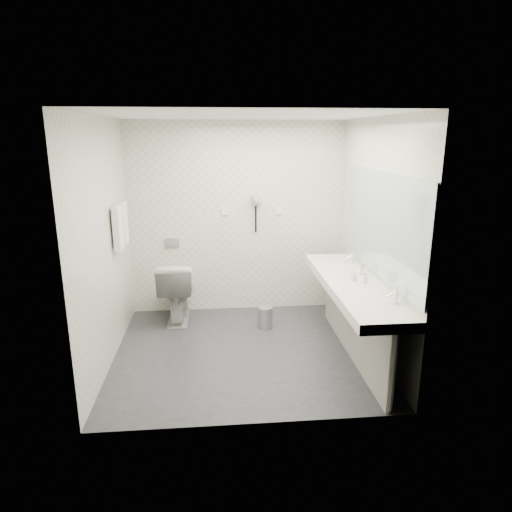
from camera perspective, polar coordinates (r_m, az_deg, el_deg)
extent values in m
plane|color=#29292E|center=(5.10, -1.55, -11.94)|extent=(2.80, 2.80, 0.00)
plane|color=silver|center=(4.55, -1.79, 17.36)|extent=(2.80, 2.80, 0.00)
plane|color=beige|center=(5.94, -2.47, 4.71)|extent=(2.80, 0.00, 2.80)
plane|color=beige|center=(3.42, -0.26, -3.13)|extent=(2.80, 0.00, 2.80)
plane|color=beige|center=(4.79, -18.61, 1.40)|extent=(0.00, 2.60, 2.60)
plane|color=beige|center=(4.96, 14.72, 2.13)|extent=(0.00, 2.60, 2.60)
cube|color=silver|center=(4.81, 12.07, -3.68)|extent=(0.55, 2.20, 0.10)
cube|color=gray|center=(4.97, 12.08, -8.32)|extent=(0.03, 2.15, 0.75)
cylinder|color=silver|center=(4.10, 16.86, -13.94)|extent=(0.06, 0.06, 0.75)
cylinder|color=silver|center=(5.90, 9.40, -4.35)|extent=(0.06, 0.06, 0.75)
cube|color=#B2BCC6|center=(4.73, 15.52, 3.94)|extent=(0.02, 2.20, 1.05)
ellipsoid|color=silver|center=(4.22, 14.68, -6.04)|extent=(0.40, 0.31, 0.05)
ellipsoid|color=silver|center=(5.39, 10.08, -1.13)|extent=(0.40, 0.31, 0.05)
cylinder|color=silver|center=(4.26, 17.24, -4.74)|extent=(0.04, 0.04, 0.15)
cylinder|color=silver|center=(5.42, 12.11, -0.16)|extent=(0.04, 0.04, 0.15)
imported|color=beige|center=(4.80, 12.26, -2.46)|extent=(0.06, 0.06, 0.10)
imported|color=beige|center=(4.90, 12.17, -2.18)|extent=(0.10, 0.10, 0.09)
imported|color=beige|center=(4.73, 13.67, -2.72)|extent=(0.05, 0.05, 0.12)
cylinder|color=silver|center=(5.04, 13.38, -1.69)|extent=(0.07, 0.07, 0.10)
imported|color=silver|center=(5.86, -10.00, -4.32)|extent=(0.45, 0.78, 0.79)
cube|color=#B2B5BA|center=(6.01, -10.56, 1.66)|extent=(0.18, 0.02, 0.12)
cylinder|color=#B2B5BA|center=(5.64, 1.18, -7.82)|extent=(0.23, 0.23, 0.25)
cylinder|color=#B2B5BA|center=(5.58, 1.19, -6.56)|extent=(0.18, 0.18, 0.02)
cylinder|color=silver|center=(5.25, -17.03, 6.01)|extent=(0.02, 0.62, 0.02)
cube|color=silver|center=(5.16, -17.04, 3.36)|extent=(0.07, 0.24, 0.48)
cube|color=silver|center=(5.42, -16.46, 3.96)|extent=(0.07, 0.24, 0.48)
cube|color=#9C9BA0|center=(5.89, -0.04, 7.09)|extent=(0.10, 0.04, 0.14)
cylinder|color=#9C9BA0|center=(5.82, 0.03, 7.29)|extent=(0.08, 0.14, 0.08)
cylinder|color=black|center=(5.92, -0.02, 4.68)|extent=(0.02, 0.02, 0.35)
cube|color=silver|center=(5.91, -3.94, 5.61)|extent=(0.09, 0.02, 0.09)
cube|color=silver|center=(5.96, 2.83, 5.72)|extent=(0.09, 0.02, 0.09)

